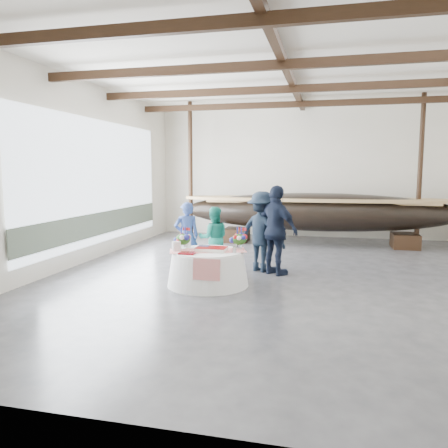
# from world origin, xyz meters

# --- Properties ---
(floor) EXTENTS (10.00, 12.00, 0.01)m
(floor) POSITION_xyz_m (0.00, 0.00, 0.00)
(floor) COLOR #3D3D42
(floor) RESTS_ON ground
(wall_back) EXTENTS (10.00, 0.02, 4.50)m
(wall_back) POSITION_xyz_m (0.00, 6.00, 2.25)
(wall_back) COLOR silver
(wall_back) RESTS_ON ground
(wall_front) EXTENTS (10.00, 0.02, 4.50)m
(wall_front) POSITION_xyz_m (0.00, -6.00, 2.25)
(wall_front) COLOR silver
(wall_front) RESTS_ON ground
(wall_left) EXTENTS (0.02, 12.00, 4.50)m
(wall_left) POSITION_xyz_m (-5.00, 0.00, 2.25)
(wall_left) COLOR silver
(wall_left) RESTS_ON ground
(ceiling) EXTENTS (10.00, 12.00, 0.01)m
(ceiling) POSITION_xyz_m (0.00, 0.00, 4.50)
(ceiling) COLOR white
(ceiling) RESTS_ON wall_back
(pavilion_structure) EXTENTS (9.80, 11.76, 4.50)m
(pavilion_structure) POSITION_xyz_m (0.00, 0.76, 4.00)
(pavilion_structure) COLOR black
(pavilion_structure) RESTS_ON ground
(open_bay) EXTENTS (0.03, 7.00, 3.20)m
(open_bay) POSITION_xyz_m (-4.95, 1.00, 1.83)
(open_bay) COLOR silver
(open_bay) RESTS_ON ground
(longboat_display) EXTENTS (8.57, 1.71, 1.61)m
(longboat_display) POSITION_xyz_m (0.62, 4.33, 1.03)
(longboat_display) COLOR black
(longboat_display) RESTS_ON ground
(banquet_table) EXTENTS (1.63, 1.63, 0.70)m
(banquet_table) POSITION_xyz_m (-1.40, -1.14, 0.35)
(banquet_table) COLOR white
(banquet_table) RESTS_ON ground
(tabletop_items) EXTENTS (1.60, 1.04, 0.40)m
(tabletop_items) POSITION_xyz_m (-1.45, -1.02, 0.85)
(tabletop_items) COLOR red
(tabletop_items) RESTS_ON banquet_table
(guest_woman_blue) EXTENTS (0.69, 0.62, 1.58)m
(guest_woman_blue) POSITION_xyz_m (-2.25, 0.08, 0.79)
(guest_woman_blue) COLOR #2B448B
(guest_woman_blue) RESTS_ON ground
(guest_woman_teal) EXTENTS (0.85, 0.75, 1.47)m
(guest_woman_teal) POSITION_xyz_m (-1.65, 0.27, 0.73)
(guest_woman_teal) COLOR #1A8A75
(guest_woman_teal) RESTS_ON ground
(guest_man_left) EXTENTS (1.36, 1.15, 1.83)m
(guest_man_left) POSITION_xyz_m (-0.53, 0.34, 0.91)
(guest_man_left) COLOR black
(guest_man_left) RESTS_ON ground
(guest_man_right) EXTENTS (1.22, 1.07, 1.98)m
(guest_man_right) POSITION_xyz_m (-0.17, 0.06, 0.99)
(guest_man_right) COLOR black
(guest_man_right) RESTS_ON ground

